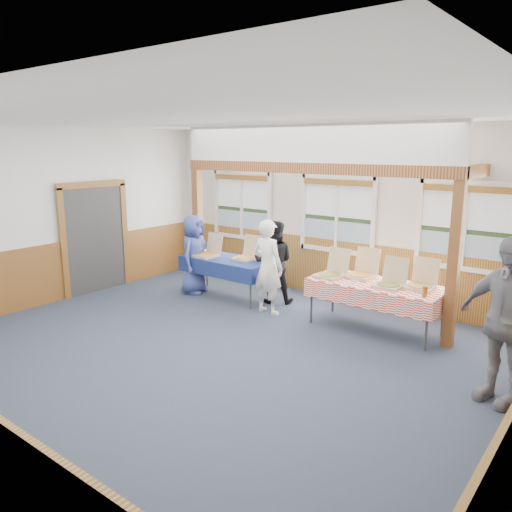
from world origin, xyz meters
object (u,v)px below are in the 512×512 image
at_px(woman_black, 274,262).
at_px(man_blue, 194,254).
at_px(woman_white, 268,267).
at_px(person_grey, 505,321).
at_px(table_left, 227,261).
at_px(table_right, 376,286).

bearing_deg(woman_black, man_blue, -14.57).
xyz_separation_m(woman_white, person_grey, (3.89, -0.86, 0.14)).
relative_size(woman_black, person_grey, 0.80).
height_order(woman_black, man_blue, man_blue).
relative_size(table_left, woman_black, 1.25).
xyz_separation_m(table_left, man_blue, (-0.70, -0.18, 0.08)).
xyz_separation_m(woman_white, woman_black, (-0.30, 0.59, -0.06)).
relative_size(table_right, woman_white, 1.35).
height_order(woman_white, person_grey, person_grey).
relative_size(table_right, man_blue, 1.43).
height_order(woman_white, woman_black, woman_white).
bearing_deg(table_left, woman_black, 10.27).
xyz_separation_m(table_left, woman_white, (1.19, -0.30, 0.12)).
xyz_separation_m(table_right, woman_white, (-1.80, -0.41, 0.12)).
xyz_separation_m(table_left, person_grey, (5.09, -1.15, 0.26)).
bearing_deg(table_left, table_right, -5.41).
bearing_deg(man_blue, table_right, -104.43).
bearing_deg(woman_black, woman_white, 86.13).
bearing_deg(person_grey, man_blue, -166.28).
distance_m(table_left, person_grey, 5.22).
xyz_separation_m(table_right, woman_black, (-2.10, 0.18, 0.06)).
height_order(man_blue, person_grey, person_grey).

